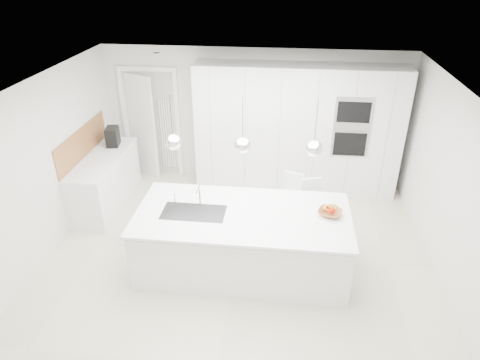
# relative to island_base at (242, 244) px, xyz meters

# --- Properties ---
(floor) EXTENTS (5.50, 5.50, 0.00)m
(floor) POSITION_rel_island_base_xyz_m (-0.10, 0.30, -0.43)
(floor) COLOR beige
(floor) RESTS_ON ground
(wall_back) EXTENTS (5.50, 0.00, 5.50)m
(wall_back) POSITION_rel_island_base_xyz_m (-0.10, 2.80, 0.82)
(wall_back) COLOR silver
(wall_back) RESTS_ON ground
(wall_left) EXTENTS (0.00, 5.00, 5.00)m
(wall_left) POSITION_rel_island_base_xyz_m (-2.85, 0.30, 0.82)
(wall_left) COLOR silver
(wall_left) RESTS_ON ground
(ceiling) EXTENTS (5.50, 5.50, 0.00)m
(ceiling) POSITION_rel_island_base_xyz_m (-0.10, 0.30, 2.07)
(ceiling) COLOR white
(ceiling) RESTS_ON wall_back
(tall_cabinets) EXTENTS (3.60, 0.60, 2.30)m
(tall_cabinets) POSITION_rel_island_base_xyz_m (0.70, 2.50, 0.72)
(tall_cabinets) COLOR white
(tall_cabinets) RESTS_ON floor
(oven_stack) EXTENTS (0.62, 0.04, 1.05)m
(oven_stack) POSITION_rel_island_base_xyz_m (1.60, 2.19, 0.92)
(oven_stack) COLOR #A5A5A8
(oven_stack) RESTS_ON tall_cabinets
(doorway_frame) EXTENTS (1.11, 0.08, 2.13)m
(doorway_frame) POSITION_rel_island_base_xyz_m (-2.05, 2.77, 0.59)
(doorway_frame) COLOR white
(doorway_frame) RESTS_ON floor
(hallway_door) EXTENTS (0.76, 0.38, 2.00)m
(hallway_door) POSITION_rel_island_base_xyz_m (-2.30, 2.72, 0.57)
(hallway_door) COLOR white
(hallway_door) RESTS_ON floor
(radiator) EXTENTS (0.32, 0.04, 1.40)m
(radiator) POSITION_rel_island_base_xyz_m (-1.73, 2.76, 0.42)
(radiator) COLOR white
(radiator) RESTS_ON floor
(left_base_cabinets) EXTENTS (0.60, 1.80, 0.86)m
(left_base_cabinets) POSITION_rel_island_base_xyz_m (-2.55, 1.50, 0.00)
(left_base_cabinets) COLOR white
(left_base_cabinets) RESTS_ON floor
(left_worktop) EXTENTS (0.62, 1.82, 0.04)m
(left_worktop) POSITION_rel_island_base_xyz_m (-2.55, 1.50, 0.45)
(left_worktop) COLOR white
(left_worktop) RESTS_ON left_base_cabinets
(oak_backsplash) EXTENTS (0.02, 1.80, 0.50)m
(oak_backsplash) POSITION_rel_island_base_xyz_m (-2.84, 1.50, 0.72)
(oak_backsplash) COLOR #A36633
(oak_backsplash) RESTS_ON wall_left
(island_base) EXTENTS (2.80, 1.20, 0.86)m
(island_base) POSITION_rel_island_base_xyz_m (0.00, 0.00, 0.00)
(island_base) COLOR white
(island_base) RESTS_ON floor
(island_worktop) EXTENTS (2.84, 1.40, 0.04)m
(island_worktop) POSITION_rel_island_base_xyz_m (0.00, 0.05, 0.45)
(island_worktop) COLOR white
(island_worktop) RESTS_ON island_base
(island_sink) EXTENTS (0.84, 0.44, 0.18)m
(island_sink) POSITION_rel_island_base_xyz_m (-0.65, -0.00, 0.39)
(island_sink) COLOR #3F3F42
(island_sink) RESTS_ON island_worktop
(island_tap) EXTENTS (0.02, 0.02, 0.30)m
(island_tap) POSITION_rel_island_base_xyz_m (-0.60, 0.20, 0.62)
(island_tap) COLOR white
(island_tap) RESTS_ON island_worktop
(pendant_left) EXTENTS (0.20, 0.20, 0.20)m
(pendant_left) POSITION_rel_island_base_xyz_m (-0.85, -0.00, 1.47)
(pendant_left) COLOR white
(pendant_left) RESTS_ON ceiling
(pendant_mid) EXTENTS (0.20, 0.20, 0.20)m
(pendant_mid) POSITION_rel_island_base_xyz_m (-0.00, -0.00, 1.47)
(pendant_mid) COLOR white
(pendant_mid) RESTS_ON ceiling
(pendant_right) EXTENTS (0.20, 0.20, 0.20)m
(pendant_right) POSITION_rel_island_base_xyz_m (0.85, -0.00, 1.47)
(pendant_right) COLOR white
(pendant_right) RESTS_ON ceiling
(fruit_bowl) EXTENTS (0.39, 0.39, 0.07)m
(fruit_bowl) POSITION_rel_island_base_xyz_m (1.14, 0.14, 0.51)
(fruit_bowl) COLOR #A36633
(fruit_bowl) RESTS_ON island_worktop
(espresso_machine) EXTENTS (0.25, 0.34, 0.33)m
(espresso_machine) POSITION_rel_island_base_xyz_m (-2.53, 2.02, 0.64)
(espresso_machine) COLOR black
(espresso_machine) RESTS_ON left_worktop
(bar_stool_left) EXTENTS (0.47, 0.55, 1.01)m
(bar_stool_left) POSITION_rel_island_base_xyz_m (0.67, 0.95, 0.07)
(bar_stool_left) COLOR white
(bar_stool_left) RESTS_ON floor
(bar_stool_right) EXTENTS (0.44, 0.53, 1.00)m
(bar_stool_right) POSITION_rel_island_base_xyz_m (0.92, 0.83, 0.07)
(bar_stool_right) COLOR white
(bar_stool_right) RESTS_ON floor
(apple_a) EXTENTS (0.09, 0.09, 0.09)m
(apple_a) POSITION_rel_island_base_xyz_m (1.16, 0.14, 0.54)
(apple_a) COLOR #BC1901
(apple_a) RESTS_ON fruit_bowl
(apple_b) EXTENTS (0.08, 0.08, 0.08)m
(apple_b) POSITION_rel_island_base_xyz_m (1.09, 0.18, 0.54)
(apple_b) COLOR #BC1901
(apple_b) RESTS_ON fruit_bowl
(banana_bunch) EXTENTS (0.22, 0.16, 0.20)m
(banana_bunch) POSITION_rel_island_base_xyz_m (1.14, 0.17, 0.58)
(banana_bunch) COLOR yellow
(banana_bunch) RESTS_ON fruit_bowl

